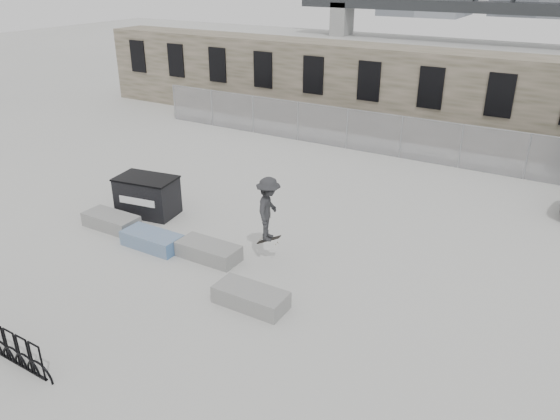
% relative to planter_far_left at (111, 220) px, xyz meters
% --- Properties ---
extents(ground, '(120.00, 120.00, 0.00)m').
position_rel_planter_far_left_xyz_m(ground, '(3.29, -0.19, -0.27)').
color(ground, '#BBBBB6').
rests_on(ground, ground).
extents(stone_wall, '(36.00, 2.58, 4.50)m').
position_rel_planter_far_left_xyz_m(stone_wall, '(3.29, 16.05, 1.99)').
color(stone_wall, brown).
rests_on(stone_wall, ground).
extents(chainlink_fence, '(22.06, 0.06, 2.02)m').
position_rel_planter_far_left_xyz_m(chainlink_fence, '(3.29, 12.31, 0.77)').
color(chainlink_fence, gray).
rests_on(chainlink_fence, ground).
extents(planter_far_left, '(2.00, 0.90, 0.49)m').
position_rel_planter_far_left_xyz_m(planter_far_left, '(0.00, 0.00, 0.00)').
color(planter_far_left, gray).
rests_on(planter_far_left, ground).
extents(planter_center_left, '(2.00, 0.90, 0.49)m').
position_rel_planter_far_left_xyz_m(planter_center_left, '(2.21, -0.34, 0.00)').
color(planter_center_left, '#34609C').
rests_on(planter_center_left, ground).
extents(planter_center_right, '(2.00, 0.90, 0.49)m').
position_rel_planter_far_left_xyz_m(planter_center_right, '(4.23, 0.00, 0.00)').
color(planter_center_right, gray).
rests_on(planter_center_right, ground).
extents(planter_offset, '(2.00, 0.90, 0.49)m').
position_rel_planter_far_left_xyz_m(planter_offset, '(6.78, -1.48, 0.00)').
color(planter_offset, gray).
rests_on(planter_offset, ground).
extents(dumpster, '(2.32, 1.62, 1.41)m').
position_rel_planter_far_left_xyz_m(dumpster, '(0.30, 1.54, 0.45)').
color(dumpster, black).
rests_on(dumpster, ground).
extents(skateboarder, '(1.09, 1.44, 2.19)m').
position_rel_planter_far_left_xyz_m(skateboarder, '(5.94, 0.79, 1.50)').
color(skateboarder, '#29292B').
rests_on(skateboarder, ground).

